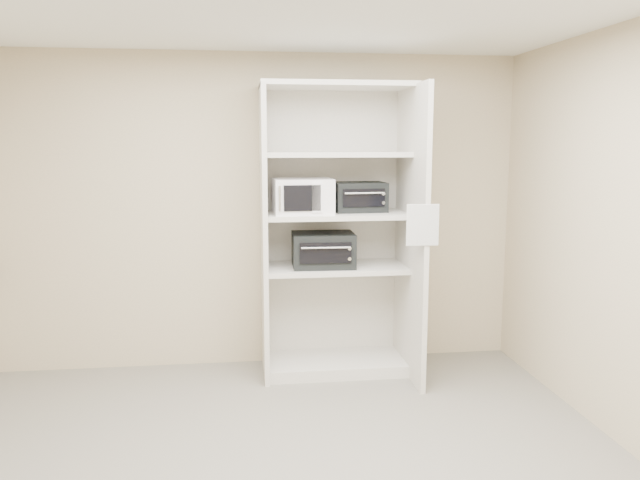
{
  "coord_description": "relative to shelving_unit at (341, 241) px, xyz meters",
  "views": [
    {
      "loc": [
        -0.17,
        -3.4,
        1.94
      ],
      "look_at": [
        0.44,
        1.37,
        1.19
      ],
      "focal_mm": 35.0,
      "sensor_mm": 36.0,
      "label": 1
    }
  ],
  "objects": [
    {
      "name": "floor",
      "position": [
        -0.67,
        -1.7,
        -1.13
      ],
      "size": [
        4.5,
        4.0,
        0.01
      ],
      "primitive_type": "cube",
      "color": "slate",
      "rests_on": "ground"
    },
    {
      "name": "wall_back",
      "position": [
        -0.67,
        0.3,
        0.22
      ],
      "size": [
        4.5,
        0.02,
        2.7
      ],
      "primitive_type": "cube",
      "color": "#C7B492",
      "rests_on": "ground"
    },
    {
      "name": "wall_front",
      "position": [
        -0.67,
        -3.7,
        0.22
      ],
      "size": [
        4.5,
        0.02,
        2.7
      ],
      "primitive_type": "cube",
      "color": "#C7B492",
      "rests_on": "ground"
    },
    {
      "name": "shelving_unit",
      "position": [
        0.0,
        0.0,
        0.0
      ],
      "size": [
        1.24,
        0.92,
        2.42
      ],
      "color": "beige",
      "rests_on": "floor"
    },
    {
      "name": "microwave",
      "position": [
        -0.33,
        -0.04,
        0.38
      ],
      "size": [
        0.49,
        0.38,
        0.29
      ],
      "primitive_type": "cube",
      "rotation": [
        0.0,
        0.0,
        0.04
      ],
      "color": "white",
      "rests_on": "shelving_unit"
    },
    {
      "name": "toaster_oven_upper",
      "position": [
        0.16,
        0.05,
        0.36
      ],
      "size": [
        0.45,
        0.34,
        0.25
      ],
      "primitive_type": "cube",
      "rotation": [
        0.0,
        0.0,
        0.06
      ],
      "color": "black",
      "rests_on": "shelving_unit"
    },
    {
      "name": "toaster_oven_lower",
      "position": [
        -0.16,
        -0.03,
        -0.07
      ],
      "size": [
        0.52,
        0.4,
        0.28
      ],
      "primitive_type": "cube",
      "rotation": [
        0.0,
        0.0,
        -0.03
      ],
      "color": "black",
      "rests_on": "shelving_unit"
    },
    {
      "name": "paper_sign",
      "position": [
        0.51,
        -0.63,
        0.21
      ],
      "size": [
        0.24,
        0.02,
        0.31
      ],
      "primitive_type": "cube",
      "rotation": [
        0.0,
        0.0,
        -0.04
      ],
      "color": "white",
      "rests_on": "shelving_unit"
    }
  ]
}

